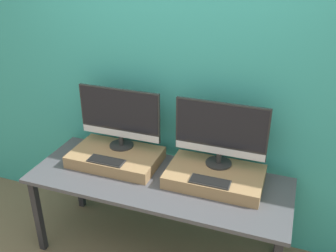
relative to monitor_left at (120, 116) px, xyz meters
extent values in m
cube|color=teal|center=(0.40, 0.22, 0.24)|extent=(8.00, 0.04, 2.60)
cube|color=#47474C|center=(0.40, -0.21, -0.38)|extent=(1.93, 0.72, 0.03)
cube|color=#232328|center=(-0.51, -0.51, -0.73)|extent=(0.05, 0.05, 0.67)
cube|color=#232328|center=(-0.51, 0.09, -0.73)|extent=(0.05, 0.05, 0.67)
cube|color=#232328|center=(1.31, 0.09, -0.73)|extent=(0.05, 0.05, 0.67)
cube|color=#99754C|center=(0.00, -0.11, -0.32)|extent=(0.69, 0.43, 0.09)
cylinder|color=#282828|center=(0.00, 0.00, -0.26)|extent=(0.19, 0.19, 0.01)
cylinder|color=#282828|center=(0.00, 0.00, -0.22)|extent=(0.04, 0.04, 0.07)
cube|color=#282828|center=(0.00, 0.00, 0.02)|extent=(0.67, 0.02, 0.40)
cube|color=black|center=(0.00, -0.01, 0.05)|extent=(0.64, 0.00, 0.32)
cube|color=silver|center=(0.00, -0.01, -0.15)|extent=(0.66, 0.00, 0.06)
cube|color=#2D2D2D|center=(0.00, -0.26, -0.26)|extent=(0.28, 0.11, 0.01)
cube|color=black|center=(0.00, -0.26, -0.26)|extent=(0.27, 0.10, 0.00)
cube|color=#99754C|center=(0.80, -0.11, -0.32)|extent=(0.69, 0.43, 0.09)
cylinder|color=#282828|center=(0.80, 0.00, -0.26)|extent=(0.19, 0.19, 0.01)
cylinder|color=#282828|center=(0.80, 0.00, -0.22)|extent=(0.04, 0.04, 0.07)
cube|color=#282828|center=(0.80, 0.00, 0.02)|extent=(0.67, 0.02, 0.40)
cube|color=black|center=(0.80, -0.01, 0.05)|extent=(0.64, 0.00, 0.32)
cube|color=silver|center=(0.80, -0.01, -0.15)|extent=(0.66, 0.00, 0.06)
cube|color=#2D2D2D|center=(0.80, -0.26, -0.26)|extent=(0.28, 0.11, 0.01)
cube|color=black|center=(0.80, -0.26, -0.26)|extent=(0.27, 0.10, 0.00)
camera|label=1|loc=(1.25, -2.36, 1.21)|focal=40.00mm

